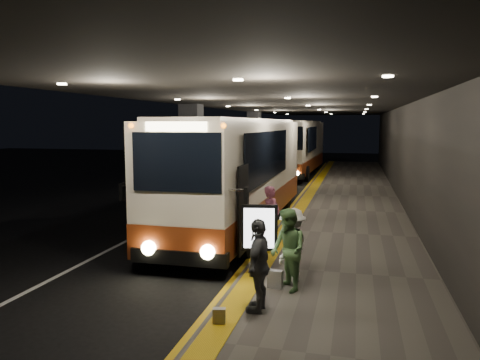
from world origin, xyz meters
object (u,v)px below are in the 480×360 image
at_px(passenger_waiting_grey, 259,265).
at_px(bag_plain, 219,316).
at_px(bag_polka, 275,279).
at_px(coach_second, 297,150).
at_px(passenger_waiting_white, 292,245).
at_px(stanchion_post, 263,236).
at_px(passenger_waiting_green, 288,250).
at_px(coach_main, 239,177).
at_px(passenger_boarding, 271,218).
at_px(info_sign, 259,229).

bearing_deg(passenger_waiting_grey, bag_plain, -32.39).
bearing_deg(bag_polka, coach_second, 96.05).
distance_m(coach_second, bag_polka, 23.72).
relative_size(passenger_waiting_white, stanchion_post, 1.41).
bearing_deg(passenger_waiting_green, coach_second, 152.35).
relative_size(coach_main, passenger_waiting_green, 6.85).
distance_m(coach_main, passenger_waiting_grey, 7.80).
xyz_separation_m(coach_main, coach_second, (-0.16, 17.36, 0.01)).
height_order(passenger_waiting_white, stanchion_post, passenger_waiting_white).
bearing_deg(passenger_boarding, stanchion_post, -159.22).
relative_size(coach_main, passenger_boarding, 6.76).
bearing_deg(stanchion_post, coach_main, 112.46).
xyz_separation_m(passenger_waiting_white, passenger_waiting_grey, (-0.39, -1.78, 0.06)).
xyz_separation_m(passenger_boarding, bag_polka, (0.65, -3.13, -0.68)).
distance_m(coach_main, stanchion_post, 4.44).
bearing_deg(passenger_waiting_green, bag_polka, -137.76).
bearing_deg(coach_main, passenger_waiting_green, -66.40).
bearing_deg(passenger_waiting_white, stanchion_post, -131.97).
height_order(coach_second, bag_polka, coach_second).
distance_m(coach_main, passenger_boarding, 3.57).
bearing_deg(bag_plain, passenger_waiting_white, 69.67).
relative_size(passenger_waiting_grey, info_sign, 1.03).
bearing_deg(passenger_boarding, bag_plain, -156.53).
relative_size(passenger_boarding, bag_plain, 6.35).
xyz_separation_m(bag_polka, stanchion_post, (-0.69, 2.19, 0.38)).
distance_m(passenger_waiting_grey, bag_plain, 1.18).
relative_size(coach_second, info_sign, 7.01).
distance_m(coach_main, info_sign, 6.01).
xyz_separation_m(passenger_waiting_grey, bag_plain, (-0.55, -0.74, -0.74)).
xyz_separation_m(passenger_waiting_green, bag_polka, (-0.27, 0.07, -0.67)).
relative_size(coach_second, bag_plain, 42.94).
xyz_separation_m(bag_polka, bag_plain, (-0.65, -1.99, -0.06)).
distance_m(coach_main, passenger_waiting_green, 6.82).
bearing_deg(info_sign, bag_polka, -59.53).
relative_size(passenger_waiting_green, passenger_waiting_white, 1.06).
height_order(passenger_boarding, passenger_waiting_white, passenger_boarding).
height_order(coach_main, passenger_waiting_green, coach_main).
xyz_separation_m(coach_main, bag_polka, (2.34, -6.18, -1.42)).
height_order(passenger_waiting_white, passenger_waiting_grey, passenger_waiting_grey).
bearing_deg(stanchion_post, passenger_waiting_white, -59.48).
distance_m(passenger_waiting_white, bag_polka, 0.87).
bearing_deg(info_sign, stanchion_post, 86.87).
xyz_separation_m(passenger_waiting_green, stanchion_post, (-0.96, 2.26, -0.29)).
bearing_deg(passenger_waiting_green, coach_main, 168.36).
relative_size(passenger_waiting_white, bag_plain, 5.92).
relative_size(coach_second, passenger_boarding, 6.76).
relative_size(bag_plain, info_sign, 0.16).
bearing_deg(bag_polka, info_sign, 131.78).
distance_m(passenger_waiting_grey, stanchion_post, 3.50).
relative_size(coach_main, coach_second, 1.00).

